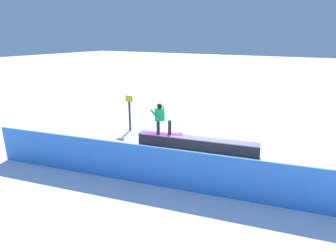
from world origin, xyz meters
TOP-DOWN VIEW (x-y plane):
  - ground_plane at (0.00, 0.00)m, footprint 120.00×120.00m
  - grind_box at (0.00, 0.00)m, footprint 5.03×1.43m
  - snowboarder at (1.50, 0.33)m, footprint 1.55×1.01m
  - safety_fence at (0.00, 3.35)m, footprint 11.61×2.34m
  - trail_marker at (3.91, -0.67)m, footprint 0.40×0.10m

SIDE VIEW (x-z plane):
  - ground_plane at x=0.00m, z-range 0.00..0.00m
  - grind_box at x=0.00m, z-range -0.02..0.49m
  - safety_fence at x=0.00m, z-range 0.00..1.29m
  - trail_marker at x=3.91m, z-range 0.07..1.81m
  - snowboarder at x=1.50m, z-range 0.56..1.89m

